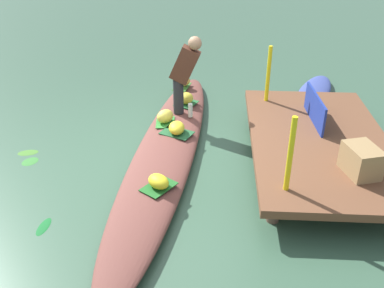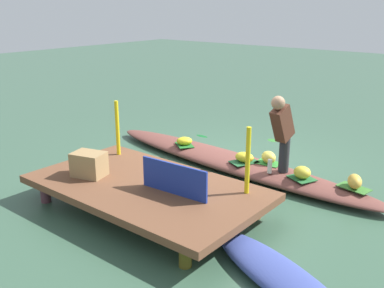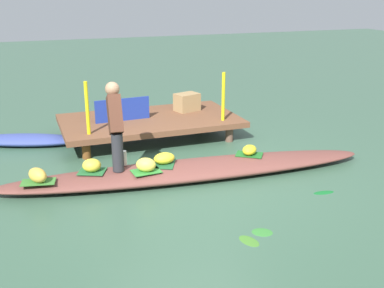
{
  "view_description": "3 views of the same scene",
  "coord_description": "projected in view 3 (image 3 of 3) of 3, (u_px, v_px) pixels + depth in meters",
  "views": [
    {
      "loc": [
        5.05,
        0.66,
        3.09
      ],
      "look_at": [
        0.28,
        0.38,
        0.39
      ],
      "focal_mm": 40.17,
      "sensor_mm": 36.0,
      "label": 1
    },
    {
      "loc": [
        -3.94,
        5.92,
        2.69
      ],
      "look_at": [
        0.33,
        0.63,
        0.51
      ],
      "focal_mm": 41.42,
      "sensor_mm": 36.0,
      "label": 2
    },
    {
      "loc": [
        -2.22,
        -6.04,
        2.67
      ],
      "look_at": [
        0.24,
        0.55,
        0.31
      ],
      "focal_mm": 44.08,
      "sensor_mm": 36.0,
      "label": 3
    }
  ],
  "objects": [
    {
      "name": "vendor_boat",
      "position": [
        190.0,
        170.0,
        6.92
      ],
      "size": [
        5.6,
        1.27,
        0.21
      ],
      "primitive_type": "ellipsoid",
      "rotation": [
        0.0,
        0.0,
        -0.08
      ],
      "color": "brown",
      "rests_on": "ground"
    },
    {
      "name": "drifting_plant_1",
      "position": [
        249.0,
        241.0,
        5.2
      ],
      "size": [
        0.23,
        0.32,
        0.01
      ],
      "primitive_type": "ellipsoid",
      "rotation": [
        0.0,
        0.0,
        1.83
      ],
      "color": "#407928",
      "rests_on": "ground"
    },
    {
      "name": "market_banner",
      "position": [
        123.0,
        110.0,
        8.42
      ],
      "size": [
        1.0,
        0.09,
        0.41
      ],
      "primitive_type": "cube",
      "rotation": [
        0.0,
        0.0,
        0.06
      ],
      "color": "navy",
      "rests_on": "dock_platform"
    },
    {
      "name": "railing_post_west",
      "position": [
        87.0,
        108.0,
        7.58
      ],
      "size": [
        0.06,
        0.06,
        0.87
      ],
      "primitive_type": "cylinder",
      "color": "yellow",
      "rests_on": "dock_platform"
    },
    {
      "name": "banana_bunch_4",
      "position": [
        146.0,
        165.0,
        6.56
      ],
      "size": [
        0.35,
        0.33,
        0.2
      ],
      "primitive_type": "ellipsoid",
      "rotation": [
        0.0,
        0.0,
        5.7
      ],
      "color": "#E7CF4A",
      "rests_on": "vendor_boat"
    },
    {
      "name": "leaf_mat_1",
      "position": [
        92.0,
        171.0,
        6.58
      ],
      "size": [
        0.45,
        0.42,
        0.01
      ],
      "primitive_type": "cube",
      "rotation": [
        0.0,
        0.0,
        2.72
      ],
      "color": "#236130",
      "rests_on": "vendor_boat"
    },
    {
      "name": "leaf_mat_4",
      "position": [
        146.0,
        171.0,
        6.59
      ],
      "size": [
        0.41,
        0.3,
        0.01
      ],
      "primitive_type": "cube",
      "rotation": [
        0.0,
        0.0,
        0.07
      ],
      "color": "#308232",
      "rests_on": "vendor_boat"
    },
    {
      "name": "banana_bunch_3",
      "position": [
        38.0,
        175.0,
        6.2
      ],
      "size": [
        0.32,
        0.37,
        0.2
      ],
      "primitive_type": "ellipsoid",
      "rotation": [
        0.0,
        0.0,
        5.22
      ],
      "color": "gold",
      "rests_on": "vendor_boat"
    },
    {
      "name": "vendor_person",
      "position": [
        115.0,
        121.0,
        6.49
      ],
      "size": [
        0.22,
        0.49,
        1.22
      ],
      "color": "#28282D",
      "rests_on": "vendor_boat"
    },
    {
      "name": "leaf_mat_2",
      "position": [
        164.0,
        163.0,
        6.88
      ],
      "size": [
        0.45,
        0.52,
        0.01
      ],
      "primitive_type": "cube",
      "rotation": [
        0.0,
        0.0,
        1.14
      ],
      "color": "#20552F",
      "rests_on": "vendor_boat"
    },
    {
      "name": "water_bottle",
      "position": [
        124.0,
        158.0,
        6.8
      ],
      "size": [
        0.07,
        0.07,
        0.22
      ],
      "primitive_type": "cylinder",
      "color": "silver",
      "rests_on": "vendor_boat"
    },
    {
      "name": "banana_bunch_0",
      "position": [
        249.0,
        150.0,
        7.22
      ],
      "size": [
        0.35,
        0.35,
        0.15
      ],
      "primitive_type": "ellipsoid",
      "rotation": [
        0.0,
        0.0,
        3.92
      ],
      "color": "yellow",
      "rests_on": "vendor_boat"
    },
    {
      "name": "banana_bunch_2",
      "position": [
        164.0,
        158.0,
        6.85
      ],
      "size": [
        0.33,
        0.25,
        0.16
      ],
      "primitive_type": "ellipsoid",
      "rotation": [
        0.0,
        0.0,
        0.07
      ],
      "color": "yellow",
      "rests_on": "vendor_boat"
    },
    {
      "name": "dock_platform",
      "position": [
        150.0,
        121.0,
        8.67
      ],
      "size": [
        3.2,
        1.8,
        0.37
      ],
      "color": "brown",
      "rests_on": "ground"
    },
    {
      "name": "leaf_mat_0",
      "position": [
        249.0,
        154.0,
        7.25
      ],
      "size": [
        0.48,
        0.45,
        0.01
      ],
      "primitive_type": "cube",
      "rotation": [
        0.0,
        0.0,
        2.53
      ],
      "color": "#1E5E22",
      "rests_on": "vendor_boat"
    },
    {
      "name": "moored_boat",
      "position": [
        25.0,
        140.0,
        8.33
      ],
      "size": [
        2.04,
        1.21,
        0.18
      ],
      "primitive_type": "ellipsoid",
      "rotation": [
        0.0,
        0.0,
        -0.37
      ],
      "color": "#38468F",
      "rests_on": "ground"
    },
    {
      "name": "railing_post_east",
      "position": [
        223.0,
        97.0,
        8.38
      ],
      "size": [
        0.06,
        0.06,
        0.87
      ],
      "primitive_type": "cylinder",
      "color": "yellow",
      "rests_on": "dock_platform"
    },
    {
      "name": "drifting_plant_0",
      "position": [
        262.0,
        232.0,
        5.38
      ],
      "size": [
        0.31,
        0.29,
        0.01
      ],
      "primitive_type": "ellipsoid",
      "rotation": [
        0.0,
        0.0,
        2.64
      ],
      "color": "#31782E",
      "rests_on": "ground"
    },
    {
      "name": "canal_water",
      "position": [
        190.0,
        177.0,
        6.96
      ],
      "size": [
        40.0,
        40.0,
        0.0
      ],
      "primitive_type": "plane",
      "color": "#365842",
      "rests_on": "ground"
    },
    {
      "name": "leaf_mat_3",
      "position": [
        38.0,
        182.0,
        6.23
      ],
      "size": [
        0.48,
        0.33,
        0.01
      ],
      "primitive_type": "cube",
      "rotation": [
        0.0,
        0.0,
        2.94
      ],
      "color": "#38742D",
      "rests_on": "vendor_boat"
    },
    {
      "name": "drifting_plant_2",
      "position": [
        324.0,
        192.0,
        6.42
      ],
      "size": [
        0.31,
        0.14,
        0.01
      ],
      "primitive_type": "ellipsoid",
      "rotation": [
        0.0,
        0.0,
        3.07
      ],
      "color": "#136226",
      "rests_on": "ground"
    },
    {
      "name": "produce_crate",
      "position": [
        187.0,
        102.0,
        9.12
      ],
      "size": [
        0.51,
        0.43,
        0.34
      ],
      "primitive_type": "cube",
      "rotation": [
        0.0,
        0.0,
        0.28
      ],
      "color": "#99794D",
      "rests_on": "dock_platform"
    },
    {
      "name": "banana_bunch_1",
      "position": [
        92.0,
        165.0,
        6.56
      ],
      "size": [
        0.3,
        0.27,
        0.18
      ],
      "primitive_type": "ellipsoid",
      "rotation": [
        0.0,
        0.0,
        2.96
      ],
      "color": "gold",
      "rests_on": "vendor_boat"
    }
  ]
}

